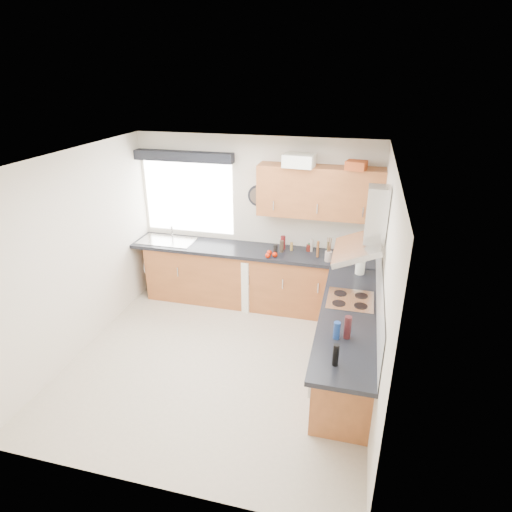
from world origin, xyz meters
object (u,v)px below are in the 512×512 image
(oven, at_px, (347,336))
(upper_cabinets, at_px, (320,192))
(extractor_hood, at_px, (367,231))
(washing_machine, at_px, (241,278))

(oven, distance_m, upper_cabinets, 1.99)
(oven, relative_size, extractor_hood, 1.09)
(washing_machine, bearing_deg, oven, -20.73)
(upper_cabinets, relative_size, washing_machine, 2.10)
(extractor_hood, height_order, upper_cabinets, upper_cabinets)
(extractor_hood, height_order, washing_machine, extractor_hood)
(oven, xyz_separation_m, washing_machine, (-1.65, 1.22, -0.02))
(oven, height_order, washing_machine, oven)
(upper_cabinets, height_order, washing_machine, upper_cabinets)
(oven, relative_size, upper_cabinets, 0.50)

